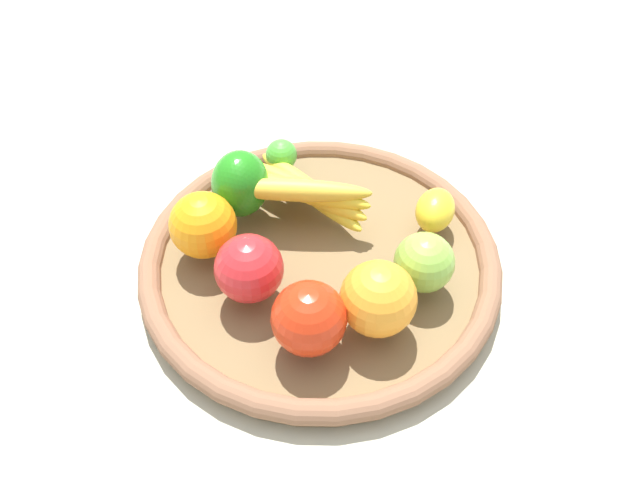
# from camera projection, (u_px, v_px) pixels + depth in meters

# --- Properties ---
(ground_plane) EXTENTS (2.40, 2.40, 0.00)m
(ground_plane) POSITION_uv_depth(u_px,v_px,m) (320.00, 272.00, 0.80)
(ground_plane) COLOR #BBBAA0
(ground_plane) RESTS_ON ground
(basket) EXTENTS (0.43, 0.43, 0.04)m
(basket) POSITION_uv_depth(u_px,v_px,m) (320.00, 262.00, 0.79)
(basket) COLOR brown
(basket) RESTS_ON ground_plane
(banana_bunch) EXTENTS (0.19, 0.14, 0.06)m
(banana_bunch) POSITION_uv_depth(u_px,v_px,m) (300.00, 190.00, 0.80)
(banana_bunch) COLOR yellow
(banana_bunch) RESTS_ON basket
(apple_0) EXTENTS (0.11, 0.11, 0.08)m
(apple_0) POSITION_uv_depth(u_px,v_px,m) (249.00, 268.00, 0.71)
(apple_0) COLOR red
(apple_0) RESTS_ON basket
(apple_2) EXTENTS (0.09, 0.09, 0.08)m
(apple_2) POSITION_uv_depth(u_px,v_px,m) (309.00, 318.00, 0.66)
(apple_2) COLOR red
(apple_2) RESTS_ON basket
(lemon_0) EXTENTS (0.05, 0.06, 0.05)m
(lemon_0) POSITION_uv_depth(u_px,v_px,m) (435.00, 210.00, 0.79)
(lemon_0) COLOR yellow
(lemon_0) RESTS_ON basket
(orange_1) EXTENTS (0.11, 0.11, 0.08)m
(orange_1) POSITION_uv_depth(u_px,v_px,m) (203.00, 225.00, 0.75)
(orange_1) COLOR orange
(orange_1) RESTS_ON basket
(orange_0) EXTENTS (0.11, 0.11, 0.08)m
(orange_0) POSITION_uv_depth(u_px,v_px,m) (378.00, 299.00, 0.68)
(orange_0) COLOR orange
(orange_0) RESTS_ON basket
(apple_1) EXTENTS (0.09, 0.09, 0.07)m
(apple_1) POSITION_uv_depth(u_px,v_px,m) (424.00, 262.00, 0.72)
(apple_1) COLOR #85BA43
(apple_1) RESTS_ON basket
(bell_pepper) EXTENTS (0.07, 0.08, 0.09)m
(bell_pepper) POSITION_uv_depth(u_px,v_px,m) (240.00, 184.00, 0.79)
(bell_pepper) COLOR #23851B
(bell_pepper) RESTS_ON basket
(lime_0) EXTENTS (0.06, 0.06, 0.04)m
(lime_0) POSITION_uv_depth(u_px,v_px,m) (281.00, 155.00, 0.86)
(lime_0) COLOR green
(lime_0) RESTS_ON basket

